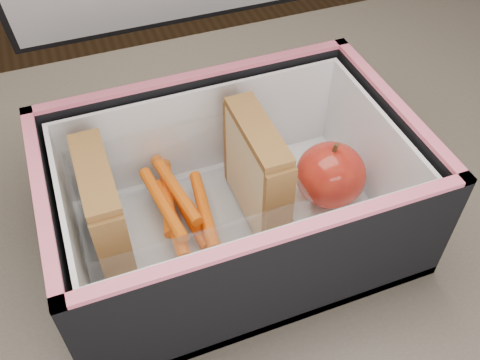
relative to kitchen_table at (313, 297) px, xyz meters
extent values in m
cube|color=#65594B|center=(0.00, 0.00, 0.08)|extent=(1.20, 0.80, 0.03)
cube|color=#382D26|center=(0.55, 0.35, -0.30)|extent=(0.05, 0.05, 0.72)
cube|color=beige|center=(-0.19, 0.05, 0.16)|extent=(0.01, 0.09, 0.10)
cube|color=#B14F53|center=(-0.18, 0.05, 0.15)|extent=(0.01, 0.09, 0.09)
cube|color=beige|center=(-0.18, 0.05, 0.16)|extent=(0.01, 0.09, 0.10)
cube|color=brown|center=(-0.18, 0.05, 0.21)|extent=(0.03, 0.09, 0.01)
cube|color=beige|center=(-0.06, 0.05, 0.16)|extent=(0.01, 0.09, 0.10)
cube|color=#B14F53|center=(-0.05, 0.05, 0.15)|extent=(0.01, 0.09, 0.09)
cube|color=beige|center=(-0.04, 0.05, 0.16)|extent=(0.01, 0.09, 0.10)
cube|color=brown|center=(-0.05, 0.05, 0.21)|extent=(0.03, 0.09, 0.01)
cylinder|color=#D5481B|center=(-0.11, 0.07, 0.11)|extent=(0.02, 0.09, 0.01)
cylinder|color=#D5481B|center=(-0.10, 0.05, 0.13)|extent=(0.02, 0.09, 0.01)
cylinder|color=#D5481B|center=(-0.12, 0.08, 0.14)|extent=(0.03, 0.09, 0.01)
cylinder|color=#D5481B|center=(-0.13, 0.03, 0.11)|extent=(0.01, 0.09, 0.01)
cylinder|color=#D5481B|center=(-0.13, 0.06, 0.13)|extent=(0.01, 0.09, 0.01)
cylinder|color=#D5481B|center=(-0.13, 0.07, 0.14)|extent=(0.02, 0.09, 0.01)
cylinder|color=#D5481B|center=(-0.10, 0.03, 0.11)|extent=(0.03, 0.09, 0.01)
cylinder|color=#D5481B|center=(-0.13, 0.08, 0.13)|extent=(0.03, 0.09, 0.01)
cube|color=white|center=(0.02, 0.04, 0.11)|extent=(0.08, 0.09, 0.01)
ellipsoid|color=maroon|center=(0.02, 0.04, 0.14)|extent=(0.07, 0.07, 0.06)
cylinder|color=#422F17|center=(0.02, 0.04, 0.18)|extent=(0.00, 0.01, 0.01)
camera|label=1|loc=(-0.18, -0.25, 0.50)|focal=40.00mm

